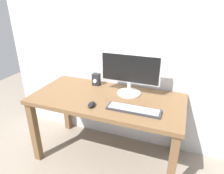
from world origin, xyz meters
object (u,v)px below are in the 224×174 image
Objects in this scene: desk at (107,106)px; monitor at (130,73)px; keyboard_primary at (134,110)px; audio_controller at (96,79)px; mouse at (92,105)px.

desk is 2.52× the size of monitor.
audio_controller is at bearing 143.36° from keyboard_primary.
audio_controller is (-0.41, 0.08, -0.16)m from monitor.
mouse is 0.77× the size of audio_controller.
audio_controller is (-0.23, 0.24, 0.17)m from desk.
monitor is 4.43× the size of audio_controller.
audio_controller reaches higher than desk.
desk is at bearing -138.45° from monitor.
desk is 3.15× the size of keyboard_primary.
keyboard_primary is (0.32, -0.16, 0.12)m from desk.
monitor is 0.41m from keyboard_primary.
keyboard_primary is 3.54× the size of audio_controller.
monitor is 5.72× the size of mouse.
mouse is at bearing -122.66° from monitor.
mouse is at bearing -70.44° from audio_controller.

